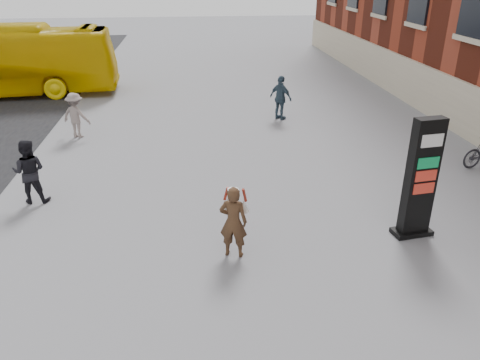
{
  "coord_description": "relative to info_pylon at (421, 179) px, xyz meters",
  "views": [
    {
      "loc": [
        0.01,
        -7.29,
        5.44
      ],
      "look_at": [
        1.02,
        1.8,
        1.23
      ],
      "focal_mm": 35.0,
      "sensor_mm": 36.0,
      "label": 1
    }
  ],
  "objects": [
    {
      "name": "ground",
      "position": [
        -4.79,
        -1.18,
        -1.34
      ],
      "size": [
        100.0,
        100.0,
        0.0
      ],
      "primitive_type": "plane",
      "color": "#9E9EA3"
    },
    {
      "name": "info_pylon",
      "position": [
        0.0,
        0.0,
        0.0
      ],
      "size": [
        0.91,
        0.54,
        2.68
      ],
      "rotation": [
        0.0,
        0.0,
        0.14
      ],
      "color": "black",
      "rests_on": "ground"
    },
    {
      "name": "woman",
      "position": [
        -4.01,
        -0.38,
        -0.54
      ],
      "size": [
        0.69,
        0.66,
        1.55
      ],
      "rotation": [
        0.0,
        0.0,
        2.85
      ],
      "color": "#3C2918",
      "rests_on": "ground"
    },
    {
      "name": "pedestrian_a",
      "position": [
        -8.78,
        2.57,
        -0.52
      ],
      "size": [
        0.8,
        0.63,
        1.63
      ],
      "primitive_type": "imported",
      "rotation": [
        0.0,
        0.0,
        3.13
      ],
      "color": "black",
      "rests_on": "ground"
    },
    {
      "name": "pedestrian_b",
      "position": [
        -8.65,
        7.43,
        -0.56
      ],
      "size": [
        1.15,
        0.93,
        1.55
      ],
      "primitive_type": "imported",
      "rotation": [
        0.0,
        0.0,
        2.73
      ],
      "color": "gray",
      "rests_on": "ground"
    },
    {
      "name": "pedestrian_c",
      "position": [
        -1.31,
        8.7,
        -0.5
      ],
      "size": [
        0.96,
        1.01,
        1.67
      ],
      "primitive_type": "imported",
      "rotation": [
        0.0,
        0.0,
        2.3
      ],
      "color": "#334757",
      "rests_on": "ground"
    }
  ]
}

